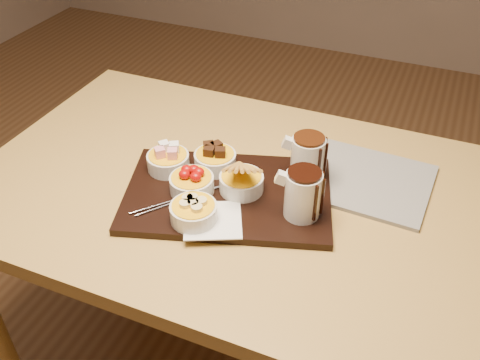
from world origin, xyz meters
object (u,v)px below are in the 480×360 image
at_px(newspaper, 362,179).
at_px(dining_table, 228,215).
at_px(serving_board, 228,195).
at_px(pitcher_dark_chocolate, 303,195).
at_px(pitcher_milk_chocolate, 307,159).
at_px(bowl_strawberries, 192,184).

bearing_deg(newspaper, dining_table, -152.62).
height_order(serving_board, pitcher_dark_chocolate, pitcher_dark_chocolate).
relative_size(pitcher_dark_chocolate, newspaper, 0.34).
height_order(serving_board, pitcher_milk_chocolate, pitcher_milk_chocolate).
height_order(dining_table, pitcher_dark_chocolate, pitcher_dark_chocolate).
distance_m(dining_table, pitcher_milk_chocolate, 0.25).
bearing_deg(dining_table, newspaper, 24.56).
height_order(dining_table, newspaper, newspaper).
height_order(serving_board, bowl_strawberries, bowl_strawberries).
distance_m(dining_table, newspaper, 0.33).
height_order(pitcher_dark_chocolate, newspaper, pitcher_dark_chocolate).
xyz_separation_m(serving_board, pitcher_dark_chocolate, (0.18, -0.01, 0.06)).
xyz_separation_m(dining_table, newspaper, (0.29, 0.13, 0.10)).
xyz_separation_m(dining_table, pitcher_dark_chocolate, (0.20, -0.06, 0.17)).
distance_m(serving_board, bowl_strawberries, 0.08).
bearing_deg(dining_table, serving_board, -66.14).
height_order(pitcher_dark_chocolate, pitcher_milk_chocolate, same).
bearing_deg(dining_table, bowl_strawberries, -125.12).
distance_m(bowl_strawberries, pitcher_dark_chocolate, 0.25).
bearing_deg(pitcher_dark_chocolate, bowl_strawberries, 167.35).
bearing_deg(pitcher_milk_chocolate, pitcher_dark_chocolate, -94.40).
xyz_separation_m(bowl_strawberries, pitcher_milk_chocolate, (0.22, 0.15, 0.03)).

